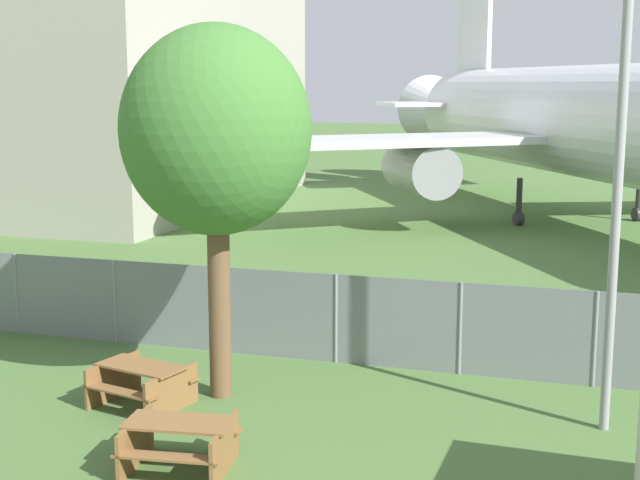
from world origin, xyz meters
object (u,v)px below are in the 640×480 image
tree_near_hangar (216,133)px  airplane (597,124)px  picnic_bench_open_grass (179,440)px  picnic_bench_near_cabin (142,381)px

tree_near_hangar → airplane: bearing=73.9°
picnic_bench_open_grass → airplane: bearing=77.3°
airplane → picnic_bench_near_cabin: (-7.60, -23.35, -3.65)m
picnic_bench_near_cabin → picnic_bench_open_grass: size_ratio=1.06×
airplane → picnic_bench_near_cabin: 24.82m
airplane → tree_near_hangar: airplane is taller
airplane → picnic_bench_near_cabin: size_ratio=19.47×
picnic_bench_open_grass → tree_near_hangar: tree_near_hangar is taller
airplane → tree_near_hangar: size_ratio=5.33×
picnic_bench_near_cabin → tree_near_hangar: size_ratio=0.27×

